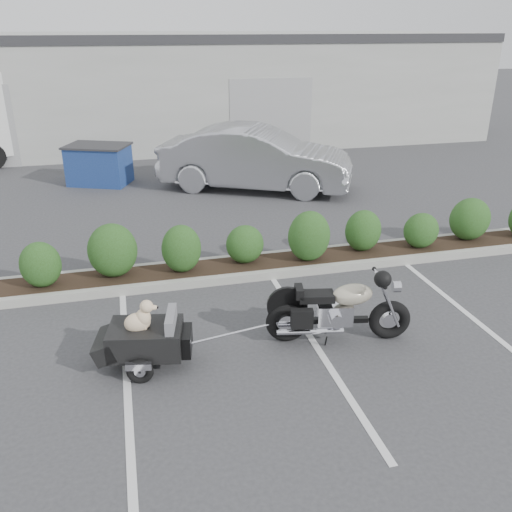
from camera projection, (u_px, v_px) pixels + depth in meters
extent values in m
plane|color=#38383A|center=(227.00, 336.00, 8.14)|extent=(90.00, 90.00, 0.00)
cube|color=#9E9E93|center=(256.00, 266.00, 10.29)|extent=(12.00, 1.00, 0.15)
cube|color=#9EA099|center=(147.00, 85.00, 22.50)|extent=(26.00, 10.00, 4.00)
torus|color=black|center=(287.00, 322.00, 7.91)|extent=(0.64, 0.27, 0.62)
torus|color=black|center=(390.00, 320.00, 7.97)|extent=(0.64, 0.27, 0.62)
cylinder|color=silver|center=(287.00, 322.00, 7.91)|extent=(0.28, 0.16, 0.26)
cylinder|color=silver|center=(390.00, 320.00, 7.97)|extent=(0.24, 0.13, 0.22)
cylinder|color=silver|center=(389.00, 302.00, 7.75)|extent=(0.40, 0.12, 0.82)
cylinder|color=silver|center=(386.00, 296.00, 7.92)|extent=(0.40, 0.12, 0.82)
cylinder|color=silver|center=(380.00, 278.00, 7.69)|extent=(0.16, 0.64, 0.03)
cylinder|color=silver|center=(396.00, 287.00, 7.76)|extent=(0.14, 0.18, 0.17)
sphere|color=black|center=(383.00, 279.00, 7.39)|extent=(0.28, 0.28, 0.24)
cube|color=silver|center=(334.00, 313.00, 7.88)|extent=(0.56, 0.41, 0.31)
cube|color=black|center=(340.00, 320.00, 7.93)|extent=(0.83, 0.25, 0.07)
ellipsoid|color=#BFB59A|center=(353.00, 294.00, 7.78)|extent=(0.66, 0.46, 0.30)
cube|color=black|center=(316.00, 296.00, 7.76)|extent=(0.55, 0.37, 0.11)
cube|color=black|center=(299.00, 292.00, 7.72)|extent=(0.16, 0.29, 0.15)
cylinder|color=silver|center=(310.00, 331.00, 7.79)|extent=(0.97, 0.27, 0.08)
cylinder|color=silver|center=(307.00, 320.00, 8.10)|extent=(0.97, 0.27, 0.08)
cube|color=black|center=(302.00, 319.00, 7.60)|extent=(0.33, 0.19, 0.28)
cube|color=black|center=(146.00, 339.00, 7.28)|extent=(1.08, 0.84, 0.39)
cube|color=slate|center=(171.00, 322.00, 7.20)|extent=(0.22, 0.58, 0.28)
cube|color=slate|center=(149.00, 333.00, 7.25)|extent=(0.75, 0.69, 0.04)
cube|color=black|center=(109.00, 344.00, 7.29)|extent=(0.47, 0.72, 0.34)
cube|color=black|center=(185.00, 341.00, 7.32)|extent=(0.27, 0.49, 0.31)
torus|color=black|center=(140.00, 371.00, 7.02)|extent=(0.37, 0.17, 0.36)
torus|color=black|center=(148.00, 339.00, 7.73)|extent=(0.37, 0.17, 0.36)
cube|color=silver|center=(139.00, 366.00, 6.94)|extent=(0.34, 0.14, 0.09)
cube|color=silver|center=(148.00, 331.00, 7.73)|extent=(0.34, 0.14, 0.09)
cylinder|color=black|center=(144.00, 355.00, 7.38)|extent=(0.20, 0.82, 0.04)
cylinder|color=silver|center=(201.00, 344.00, 7.36)|extent=(0.55, 0.14, 0.03)
ellipsoid|color=beige|center=(137.00, 323.00, 7.16)|extent=(0.39, 0.30, 0.28)
ellipsoid|color=beige|center=(143.00, 318.00, 7.13)|extent=(0.23, 0.22, 0.25)
sphere|color=beige|center=(146.00, 307.00, 7.07)|extent=(0.21, 0.21, 0.18)
ellipsoid|color=beige|center=(153.00, 308.00, 7.08)|extent=(0.14, 0.10, 0.06)
sphere|color=black|center=(157.00, 308.00, 7.08)|extent=(0.04, 0.04, 0.03)
ellipsoid|color=beige|center=(143.00, 307.00, 7.01)|extent=(0.05, 0.04, 0.10)
ellipsoid|color=beige|center=(144.00, 304.00, 7.11)|extent=(0.05, 0.04, 0.10)
cylinder|color=beige|center=(146.00, 331.00, 7.15)|extent=(0.05, 0.05, 0.11)
cylinder|color=beige|center=(147.00, 327.00, 7.25)|extent=(0.05, 0.05, 0.11)
imported|color=#AFB0B7|center=(256.00, 158.00, 15.06)|extent=(5.56, 4.03, 1.75)
cube|color=navy|center=(99.00, 165.00, 15.70)|extent=(1.94, 1.65, 1.09)
cube|color=#2D2D30|center=(97.00, 146.00, 15.48)|extent=(2.06, 1.77, 0.05)
cube|color=silver|center=(50.00, 122.00, 19.05)|extent=(2.56, 2.70, 2.03)
cube|color=black|center=(51.00, 130.00, 19.16)|extent=(0.78, 1.63, 0.92)
cylinder|color=black|center=(58.00, 148.00, 18.51)|extent=(0.86, 0.58, 0.83)
cylinder|color=black|center=(38.00, 139.00, 19.98)|extent=(0.86, 0.58, 0.83)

